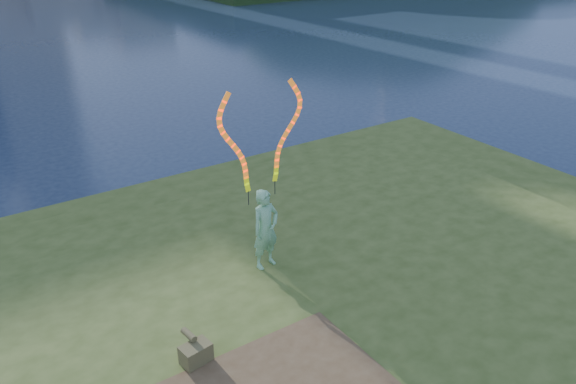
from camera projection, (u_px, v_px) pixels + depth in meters
ground at (294, 291)px, 12.09m from camera, size 320.00×320.00×0.00m
grassy_knoll at (365, 339)px, 10.23m from camera, size 20.00×18.00×0.80m
woman_with_ribbons at (264, 204)px, 10.99m from camera, size 2.06×0.55×4.08m
canvas_bag at (195, 352)px, 8.97m from camera, size 0.52×0.58×0.46m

